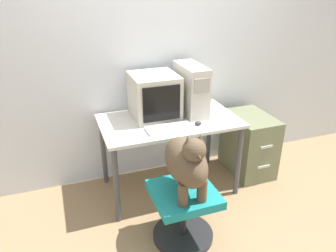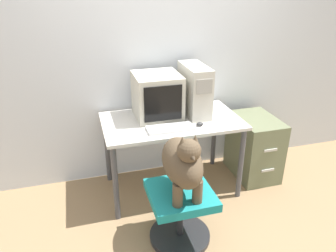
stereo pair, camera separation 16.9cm
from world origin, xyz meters
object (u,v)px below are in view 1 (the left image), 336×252
at_px(office_chair, 183,210).
at_px(filing_cabinet, 249,144).
at_px(crt_monitor, 154,96).
at_px(dog, 187,162).
at_px(keyboard, 170,128).
at_px(pc_tower, 191,89).

bearing_deg(office_chair, filing_cabinet, 34.01).
relative_size(crt_monitor, dog, 0.79).
relative_size(office_chair, dog, 0.91).
height_order(keyboard, office_chair, keyboard).
bearing_deg(crt_monitor, pc_tower, -4.48).
xyz_separation_m(crt_monitor, filing_cabinet, (1.04, -0.11, -0.65)).
relative_size(keyboard, office_chair, 0.82).
distance_m(pc_tower, dog, 0.96).
relative_size(crt_monitor, keyboard, 1.07).
bearing_deg(office_chair, crt_monitor, 88.11).
height_order(pc_tower, keyboard, pc_tower).
xyz_separation_m(pc_tower, dog, (-0.39, -0.84, -0.26)).
relative_size(pc_tower, filing_cabinet, 0.73).
height_order(office_chair, dog, dog).
distance_m(keyboard, office_chair, 0.71).
bearing_deg(office_chair, pc_tower, 63.97).
xyz_separation_m(dog, filing_cabinet, (1.07, 0.76, -0.42)).
bearing_deg(office_chair, dog, -90.00).
height_order(crt_monitor, dog, crt_monitor).
bearing_deg(dog, office_chair, 90.00).
xyz_separation_m(pc_tower, keyboard, (-0.33, -0.30, -0.23)).
distance_m(keyboard, filing_cabinet, 1.12).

